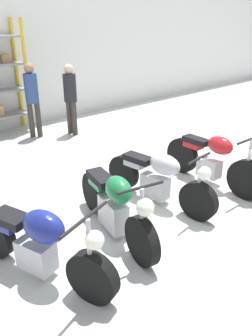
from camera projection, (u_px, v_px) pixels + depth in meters
ground_plane at (144, 219)px, 4.89m from camera, size 30.00×30.00×0.00m
motorcycle_blue at (39, 243)px, 3.62m from camera, size 0.94×2.00×1.01m
motorcycle_green at (115, 205)px, 4.38m from camera, size 0.72×2.00×1.02m
motorcycle_silver at (159, 178)px, 5.17m from camera, size 0.56×2.09×0.98m
motorcycle_red at (212, 160)px, 5.78m from camera, size 0.69×2.07×1.04m
person_browsing at (32, 94)px, 7.96m from camera, size 0.44×0.44×1.81m
person_near_rack at (70, 94)px, 8.18m from camera, size 0.38×0.38×1.76m
toolbox at (241, 173)px, 6.03m from camera, size 0.44×0.26×0.28m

